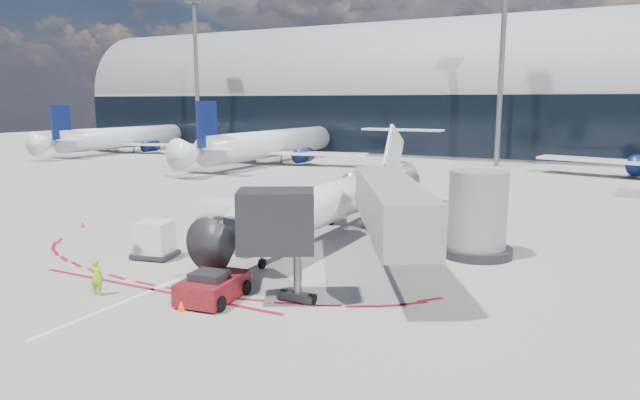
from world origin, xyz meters
The scene contains 15 objects.
ground centered at (0.00, 0.00, 0.00)m, with size 260.00×260.00×0.00m, color slate.
apron_centerline centered at (0.00, 2.00, 0.01)m, with size 0.25×40.00×0.01m, color silver.
apron_stop_bar centered at (0.00, -11.50, 0.01)m, with size 14.00×0.25×0.01m, color maroon.
terminal_building centered at (0.00, 64.97, 8.52)m, with size 150.00×24.15×24.00m.
jet_bridge centered at (9.79, -3.01, 3.01)m, with size 10.03×15.20×4.90m.
light_mast_west centered at (-45.00, 48.00, 12.50)m, with size 0.70×0.70×25.00m, color slate.
light_mast_centre centered at (5.00, 48.00, 12.50)m, with size 0.70×0.70×25.00m, color slate.
regional_jet centered at (2.67, 3.53, 2.26)m, with size 21.94×27.06×6.78m.
pushback_tug centered at (3.34, -11.34, 0.60)m, with size 2.56×5.32×1.36m.
ramp_worker centered at (-1.67, -13.17, 0.84)m, with size 0.62×0.40×1.69m, color #96DD17.
uld_container centered at (-3.73, -7.29, 1.01)m, with size 2.51×2.26×2.04m.
safety_cone_left centered at (-13.68, -3.67, 0.23)m, with size 0.33×0.33×0.46m, color #F83F05.
safety_cone_right centered at (2.98, -12.97, 0.27)m, with size 0.39×0.39×0.54m, color #F83F05.
bg_airliner_0 centered at (-54.80, 41.52, 5.02)m, with size 31.01×32.84×10.03m, color silver, non-canonical shape.
bg_airliner_1 centered at (-23.82, 37.53, 5.38)m, with size 33.29×35.25×10.77m, color silver, non-canonical shape.
Camera 1 is at (18.30, -30.47, 8.59)m, focal length 32.00 mm.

